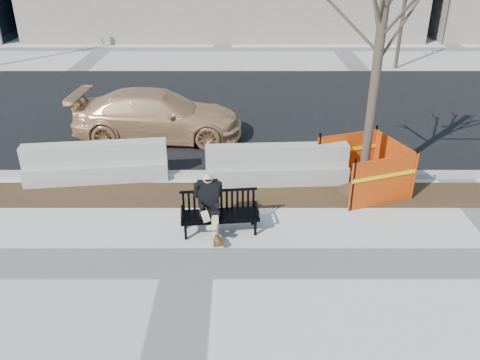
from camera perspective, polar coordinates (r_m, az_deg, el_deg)
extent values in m
plane|color=beige|center=(9.06, -5.99, -9.57)|extent=(120.00, 120.00, 0.00)
cube|color=#47301C|center=(11.25, -4.75, -1.72)|extent=(40.00, 1.20, 0.02)
cube|color=black|center=(16.95, -3.18, 8.26)|extent=(60.00, 10.40, 0.01)
cube|color=#9E9B93|center=(12.07, -4.43, 0.65)|extent=(60.00, 0.25, 0.12)
imported|color=tan|center=(14.61, -9.30, 4.86)|extent=(4.87, 2.14, 1.39)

